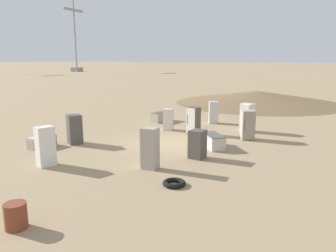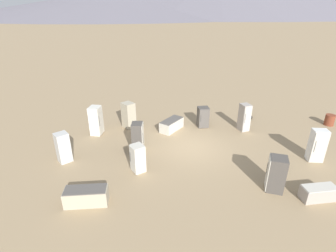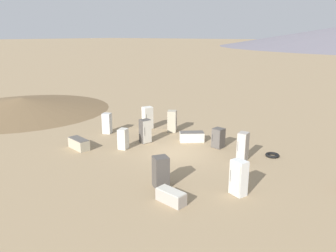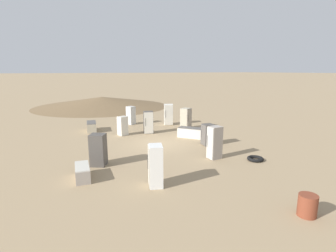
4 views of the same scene
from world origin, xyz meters
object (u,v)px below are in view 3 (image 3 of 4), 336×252
(discarded_fridge_10, at_px, (148,118))
(discarded_fridge_5, at_px, (161,172))
(discarded_fridge_6, at_px, (123,139))
(discarded_fridge_7, at_px, (171,197))
(discarded_fridge_9, at_px, (172,121))
(scrap_tire, at_px, (272,155))
(discarded_fridge_4, at_px, (239,178))
(discarded_fridge_2, at_px, (79,144))
(discarded_fridge_1, at_px, (243,147))
(discarded_fridge_0, at_px, (107,123))
(discarded_fridge_3, at_px, (218,138))
(discarded_fridge_11, at_px, (192,137))
(discarded_fridge_8, at_px, (145,131))

(discarded_fridge_10, bearing_deg, discarded_fridge_5, 67.21)
(discarded_fridge_6, xyz_separation_m, discarded_fridge_7, (-7.08, 4.35, -0.41))
(discarded_fridge_7, relative_size, discarded_fridge_9, 0.90)
(discarded_fridge_10, xyz_separation_m, scrap_tire, (-10.84, 0.45, -0.85))
(discarded_fridge_4, relative_size, discarded_fridge_5, 1.08)
(discarded_fridge_2, bearing_deg, discarded_fridge_4, 101.64)
(discarded_fridge_1, bearing_deg, discarded_fridge_7, 83.32)
(discarded_fridge_0, xyz_separation_m, discarded_fridge_7, (-10.72, 6.40, -0.51))
(discarded_fridge_7, height_order, discarded_fridge_10, discarded_fridge_10)
(discarded_fridge_0, height_order, discarded_fridge_2, discarded_fridge_0)
(discarded_fridge_5, bearing_deg, discarded_fridge_1, 14.50)
(discarded_fridge_2, bearing_deg, discarded_fridge_1, 125.27)
(discarded_fridge_3, bearing_deg, discarded_fridge_10, 0.78)
(discarded_fridge_5, xyz_separation_m, discarded_fridge_6, (5.66, -3.24, -0.11))
(discarded_fridge_2, bearing_deg, discarded_fridge_5, 91.36)
(discarded_fridge_11, bearing_deg, discarded_fridge_5, -18.96)
(discarded_fridge_7, bearing_deg, discarded_fridge_9, 42.73)
(discarded_fridge_0, distance_m, discarded_fridge_3, 9.17)
(discarded_fridge_0, bearing_deg, discarded_fridge_11, -6.16)
(discarded_fridge_0, bearing_deg, discarded_fridge_1, -20.24)
(discarded_fridge_4, relative_size, discarded_fridge_7, 1.15)
(discarded_fridge_0, relative_size, discarded_fridge_11, 0.87)
(discarded_fridge_2, relative_size, discarded_fridge_10, 1.01)
(discarded_fridge_8, height_order, discarded_fridge_10, discarded_fridge_10)
(discarded_fridge_6, relative_size, discarded_fridge_7, 0.92)
(discarded_fridge_5, distance_m, discarded_fridge_7, 1.88)
(discarded_fridge_2, height_order, scrap_tire, discarded_fridge_2)
(discarded_fridge_3, bearing_deg, discarded_fridge_5, 100.76)
(discarded_fridge_4, bearing_deg, discarded_fridge_9, -17.95)
(discarded_fridge_10, height_order, scrap_tire, discarded_fridge_10)
(discarded_fridge_1, distance_m, discarded_fridge_6, 8.16)
(discarded_fridge_1, height_order, discarded_fridge_4, discarded_fridge_1)
(discarded_fridge_1, relative_size, discarded_fridge_10, 0.98)
(discarded_fridge_10, bearing_deg, discarded_fridge_9, 127.74)
(discarded_fridge_0, distance_m, discarded_fridge_1, 11.35)
(discarded_fridge_10, bearing_deg, discarded_fridge_7, 68.60)
(discarded_fridge_9, relative_size, scrap_tire, 1.97)
(discarded_fridge_0, distance_m, discarded_fridge_5, 10.70)
(discarded_fridge_8, bearing_deg, discarded_fridge_2, -19.83)
(discarded_fridge_2, xyz_separation_m, discarded_fridge_8, (-2.93, -3.78, 0.50))
(discarded_fridge_7, relative_size, scrap_tire, 1.76)
(discarded_fridge_7, bearing_deg, discarded_fridge_8, 55.08)
(discarded_fridge_10, relative_size, scrap_tire, 2.10)
(discarded_fridge_4, relative_size, discarded_fridge_9, 1.03)
(discarded_fridge_0, bearing_deg, scrap_tire, -12.67)
(discarded_fridge_1, distance_m, discarded_fridge_2, 11.21)
(discarded_fridge_4, bearing_deg, discarded_fridge_0, 4.60)
(discarded_fridge_10, bearing_deg, discarded_fridge_3, 107.81)
(discarded_fridge_11, bearing_deg, discarded_fridge_4, 8.53)
(discarded_fridge_4, height_order, discarded_fridge_8, discarded_fridge_4)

